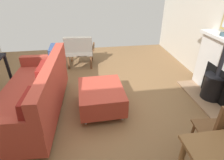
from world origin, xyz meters
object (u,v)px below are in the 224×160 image
fireplace (222,75)px  armchair_accent (79,49)px  dining_chair_near_fireplace (224,132)px  mantel_bowl_near (224,34)px  sofa (36,94)px  ottoman (101,96)px

fireplace → armchair_accent: bearing=-36.0°
armchair_accent → dining_chair_near_fireplace: size_ratio=0.84×
fireplace → dining_chair_near_fireplace: 1.51m
mantel_bowl_near → sofa: 3.07m
mantel_bowl_near → armchair_accent: mantel_bowl_near is taller
armchair_accent → mantel_bowl_near: bearing=148.1°
sofa → armchair_accent: size_ratio=2.46×
mantel_bowl_near → ottoman: (2.01, 0.23, -0.84)m
fireplace → dining_chair_near_fireplace: size_ratio=1.51×
mantel_bowl_near → ottoman: mantel_bowl_near is taller
fireplace → ottoman: size_ratio=1.68×
mantel_bowl_near → fireplace: bearing=87.5°
mantel_bowl_near → dining_chair_near_fireplace: bearing=58.4°
armchair_accent → fireplace: bearing=144.0°
fireplace → ottoman: 2.01m
ottoman → armchair_accent: size_ratio=1.07×
mantel_bowl_near → sofa: mantel_bowl_near is taller
armchair_accent → dining_chair_near_fireplace: dining_chair_near_fireplace is taller
mantel_bowl_near → dining_chair_near_fireplace: 1.79m
ottoman → mantel_bowl_near: bearing=-173.3°
fireplace → ottoman: (2.00, -0.00, -0.22)m
fireplace → armchair_accent: fireplace is taller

